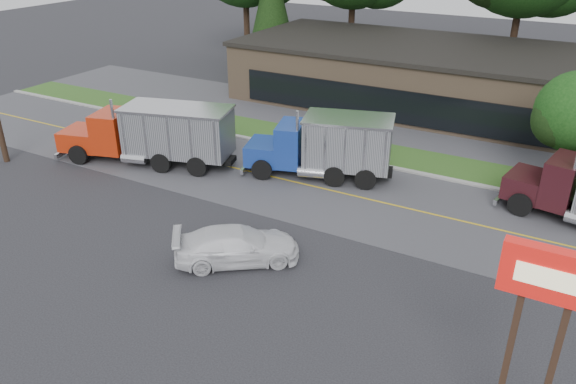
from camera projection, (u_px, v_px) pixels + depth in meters
name	position (u px, v px, depth m)	size (l,w,h in m)	color
ground	(234.00, 281.00, 21.44)	(140.00, 140.00, 0.00)	#38383D
road	(334.00, 191.00, 28.50)	(60.00, 8.00, 0.02)	#58585E
center_line	(334.00, 191.00, 28.50)	(60.00, 0.12, 0.01)	gold
curb	(365.00, 163.00, 31.80)	(60.00, 0.30, 0.12)	#9E9E99
grass_verge	(376.00, 153.00, 33.21)	(60.00, 3.40, 0.03)	#2B581E
far_parking	(404.00, 128.00, 37.14)	(60.00, 7.00, 0.02)	#58585E
strip_mall	(460.00, 81.00, 40.10)	(32.00, 12.00, 4.00)	#876C53
bilo_sign	(524.00, 384.00, 14.00)	(2.20, 1.90, 5.95)	#6B6054
evergreen_left	(272.00, 3.00, 49.47)	(4.59, 4.59, 10.43)	#382619
dump_truck_red	(155.00, 133.00, 31.01)	(10.22, 5.06, 3.36)	black
dump_truck_blue	(327.00, 145.00, 29.39)	(8.03, 4.55, 3.36)	black
rally_car	(237.00, 245.00, 22.42)	(2.03, 4.99, 1.45)	white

